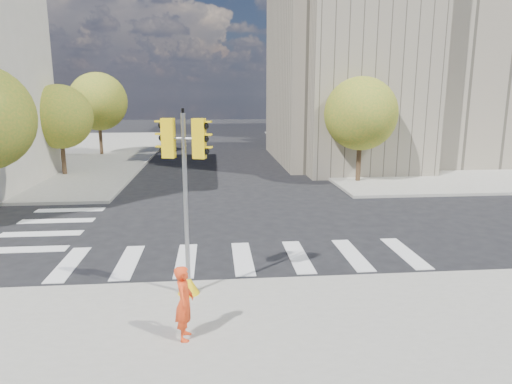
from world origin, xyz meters
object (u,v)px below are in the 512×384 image
traffic_signal (186,218)px  photographer (184,303)px  lamp_near (349,103)px  lamp_far (307,100)px

traffic_signal → photographer: 2.51m
lamp_near → photographer: 23.40m
lamp_far → photographer: lamp_far is taller
lamp_near → traffic_signal: size_ratio=1.73×
lamp_far → traffic_signal: (-9.67, -32.81, -2.44)m
lamp_near → photographer: (-9.62, -21.01, -3.63)m
lamp_far → traffic_signal: 34.29m
traffic_signal → photographer: (0.04, -2.21, -1.19)m
lamp_near → photographer: lamp_near is taller
lamp_far → lamp_near: bearing=-90.0°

